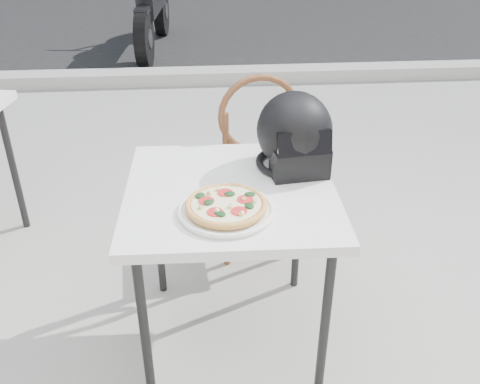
{
  "coord_description": "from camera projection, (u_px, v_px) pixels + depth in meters",
  "views": [
    {
      "loc": [
        -0.4,
        -2.05,
        1.68
      ],
      "look_at": [
        -0.27,
        -0.49,
        0.77
      ],
      "focal_mm": 40.0,
      "sensor_mm": 36.0,
      "label": 1
    }
  ],
  "objects": [
    {
      "name": "ground",
      "position": [
        287.0,
        275.0,
        2.64
      ],
      "size": [
        80.0,
        80.0,
        0.0
      ],
      "primitive_type": "plane",
      "color": "#9F9D96",
      "rests_on": "ground"
    },
    {
      "name": "street_asphalt",
      "position": [
        220.0,
        2.0,
        8.68
      ],
      "size": [
        30.0,
        8.0,
        0.0
      ],
      "primitive_type": "cube",
      "color": "black",
      "rests_on": "ground"
    },
    {
      "name": "curb",
      "position": [
        240.0,
        75.0,
        5.2
      ],
      "size": [
        30.0,
        0.25,
        0.12
      ],
      "primitive_type": "cube",
      "color": "#A9A79E",
      "rests_on": "ground"
    },
    {
      "name": "cafe_table_main",
      "position": [
        231.0,
        204.0,
        1.96
      ],
      "size": [
        0.77,
        0.77,
        0.72
      ],
      "rotation": [
        0.0,
        0.0,
        -0.02
      ],
      "color": "white",
      "rests_on": "ground"
    },
    {
      "name": "plate",
      "position": [
        226.0,
        210.0,
        1.78
      ],
      "size": [
        0.41,
        0.41,
        0.02
      ],
      "rotation": [
        0.0,
        0.0,
        0.31
      ],
      "color": "white",
      "rests_on": "cafe_table_main"
    },
    {
      "name": "pizza",
      "position": [
        226.0,
        205.0,
        1.77
      ],
      "size": [
        0.3,
        0.3,
        0.03
      ],
      "rotation": [
        0.0,
        0.0,
        0.08
      ],
      "color": "#E4A753",
      "rests_on": "plate"
    },
    {
      "name": "helmet",
      "position": [
        295.0,
        135.0,
        2.02
      ],
      "size": [
        0.32,
        0.33,
        0.3
      ],
      "rotation": [
        0.0,
        0.0,
        0.12
      ],
      "color": "black",
      "rests_on": "cafe_table_main"
    },
    {
      "name": "cafe_chair_main",
      "position": [
        254.0,
        158.0,
        2.54
      ],
      "size": [
        0.42,
        0.42,
        0.98
      ],
      "rotation": [
        0.0,
        0.0,
        3.26
      ],
      "color": "brown",
      "rests_on": "ground"
    },
    {
      "name": "motorcycle",
      "position": [
        153.0,
        11.0,
        6.01
      ],
      "size": [
        0.52,
        1.98,
        0.99
      ],
      "rotation": [
        0.0,
        0.0,
        -0.08
      ],
      "color": "black",
      "rests_on": "street_asphalt"
    }
  ]
}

